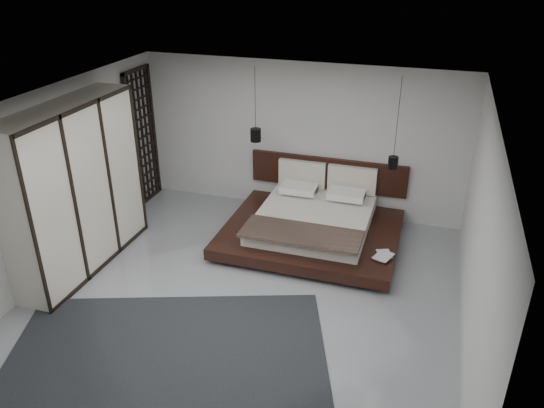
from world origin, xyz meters
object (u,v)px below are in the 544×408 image
(lattice_screen, at_px, (143,137))
(pendant_right, at_px, (393,162))
(rug, at_px, (165,367))
(wardrobe, at_px, (76,189))
(pendant_left, at_px, (256,135))
(bed, at_px, (313,223))

(lattice_screen, bearing_deg, pendant_right, -0.94)
(lattice_screen, distance_m, rug, 5.04)
(lattice_screen, relative_size, rug, 0.66)
(rug, bearing_deg, wardrobe, 142.70)
(pendant_left, bearing_deg, pendant_right, 0.00)
(lattice_screen, xyz_separation_m, pendant_left, (2.31, -0.08, 0.31))
(pendant_right, height_order, wardrobe, pendant_right)
(pendant_right, height_order, rug, pendant_right)
(bed, xyz_separation_m, rug, (-0.96, -3.60, -0.29))
(pendant_right, bearing_deg, lattice_screen, 179.06)
(wardrobe, bearing_deg, pendant_left, 48.57)
(bed, bearing_deg, wardrobe, -150.23)
(pendant_right, relative_size, wardrobe, 0.58)
(pendant_left, relative_size, pendant_right, 0.86)
(pendant_right, bearing_deg, bed, -158.51)
(lattice_screen, height_order, wardrobe, lattice_screen)
(pendant_left, height_order, pendant_right, same)
(lattice_screen, height_order, rug, lattice_screen)
(lattice_screen, bearing_deg, wardrobe, -84.03)
(bed, bearing_deg, pendant_left, 158.51)
(wardrobe, bearing_deg, lattice_screen, 95.97)
(lattice_screen, xyz_separation_m, rug, (2.54, -4.15, -1.29))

